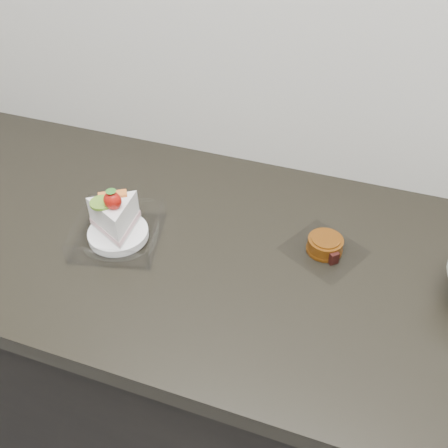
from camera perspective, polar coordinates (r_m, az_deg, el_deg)
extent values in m
cube|color=black|center=(1.34, 3.77, -18.25)|extent=(2.00, 0.60, 0.86)
cube|color=black|center=(0.98, 4.92, -4.79)|extent=(2.04, 0.64, 0.04)
cube|color=white|center=(1.02, -11.91, -1.52)|extent=(0.20, 0.20, 0.00)
cylinder|color=white|center=(1.02, -11.99, -1.10)|extent=(0.12, 0.12, 0.02)
ellipsoid|color=red|center=(0.95, -12.62, 2.64)|extent=(0.03, 0.03, 0.04)
cone|color=#2D7223|center=(0.94, -12.77, 3.47)|extent=(0.02, 0.02, 0.01)
cylinder|color=olive|center=(0.97, -13.85, 2.37)|extent=(0.04, 0.04, 0.01)
cube|color=orange|center=(0.98, -12.62, 3.29)|extent=(0.06, 0.04, 0.01)
cube|color=white|center=(1.00, 11.35, -2.97)|extent=(0.18, 0.18, 0.00)
cylinder|color=#64350B|center=(0.99, 11.47, -2.34)|extent=(0.09, 0.09, 0.03)
cylinder|color=#64350B|center=(0.99, 11.38, -2.81)|extent=(0.09, 0.09, 0.01)
cylinder|color=#64350B|center=(0.98, 11.59, -1.67)|extent=(0.07, 0.07, 0.00)
cube|color=black|center=(0.97, 12.31, -3.68)|extent=(0.03, 0.03, 0.02)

